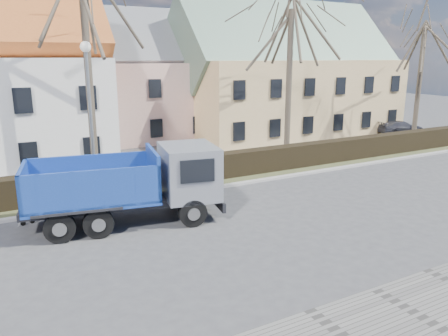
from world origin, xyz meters
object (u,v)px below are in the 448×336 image
dump_truck (119,186)px  streetlight (91,118)px  cart_frame (21,217)px  parked_car_b (401,128)px

dump_truck → streetlight: bearing=98.5°
streetlight → cart_frame: size_ratio=8.74×
dump_truck → parked_car_b: bearing=28.5°
dump_truck → streetlight: size_ratio=1.07×
cart_frame → dump_truck: bearing=-24.8°
dump_truck → streetlight: 5.17m
dump_truck → cart_frame: size_ratio=9.37×
cart_frame → parked_car_b: bearing=13.6°
dump_truck → streetlight: (0.14, 4.76, 2.00)m
dump_truck → cart_frame: (-3.39, 1.56, -1.14)m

